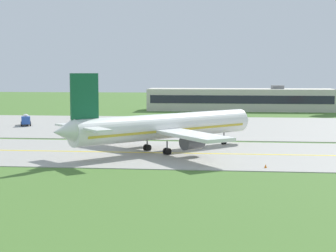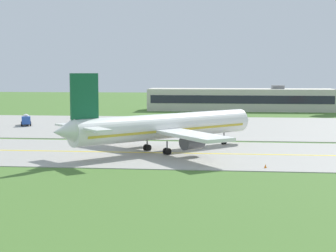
{
  "view_description": "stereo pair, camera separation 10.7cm",
  "coord_description": "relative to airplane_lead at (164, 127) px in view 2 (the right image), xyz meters",
  "views": [
    {
      "loc": [
        9.4,
        -81.42,
        12.81
      ],
      "look_at": [
        0.49,
        3.8,
        4.0
      ],
      "focal_mm": 55.81,
      "sensor_mm": 36.0,
      "label": 1
    },
    {
      "loc": [
        9.5,
        -81.41,
        12.81
      ],
      "look_at": [
        0.49,
        3.8,
        4.0
      ],
      "focal_mm": 55.81,
      "sensor_mm": 36.0,
      "label": 2
    }
  ],
  "objects": [
    {
      "name": "ground_plane",
      "position": [
        -0.15,
        -1.45,
        -4.13
      ],
      "size": [
        500.0,
        500.0,
        0.0
      ],
      "primitive_type": "plane",
      "color": "#47702D"
    },
    {
      "name": "taxiway_strip",
      "position": [
        -0.15,
        -1.45,
        -4.08
      ],
      "size": [
        240.0,
        28.0,
        0.1
      ],
      "primitive_type": "cube",
      "color": "#9E9B93",
      "rests_on": "ground"
    },
    {
      "name": "apron_pad",
      "position": [
        9.85,
        40.55,
        -4.08
      ],
      "size": [
        140.0,
        52.0,
        0.1
      ],
      "primitive_type": "cube",
      "color": "#9E9B93",
      "rests_on": "ground"
    },
    {
      "name": "taxiway_centreline",
      "position": [
        -0.15,
        -1.45,
        -4.03
      ],
      "size": [
        220.0,
        0.6,
        0.01
      ],
      "primitive_type": "cube",
      "color": "yellow",
      "rests_on": "taxiway_strip"
    },
    {
      "name": "airplane_lead",
      "position": [
        0.0,
        0.0,
        0.0
      ],
      "size": [
        31.32,
        31.14,
        12.7
      ],
      "color": "white",
      "rests_on": "ground"
    },
    {
      "name": "service_truck_fuel",
      "position": [
        -37.87,
        38.01,
        -2.6
      ],
      "size": [
        4.1,
        6.33,
        2.65
      ],
      "color": "#264CA5",
      "rests_on": "ground"
    },
    {
      "name": "terminal_building",
      "position": [
        15.21,
        94.63,
        -0.44
      ],
      "size": [
        61.83,
        13.61,
        8.55
      ],
      "color": "beige",
      "rests_on": "ground"
    },
    {
      "name": "traffic_cone_near_edge",
      "position": [
        15.1,
        -13.05,
        -3.83
      ],
      "size": [
        0.44,
        0.44,
        0.6
      ],
      "primitive_type": "cone",
      "color": "orange",
      "rests_on": "ground"
    }
  ]
}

